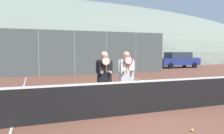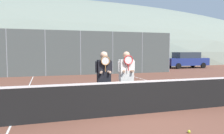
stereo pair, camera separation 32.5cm
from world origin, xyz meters
The scene contains 14 objects.
ground_plane centered at (0.00, 0.00, 0.00)m, with size 120.00×120.00×0.00m, color brown.
hill_distant centered at (0.00, 53.48, 0.00)m, with size 134.46×74.70×26.14m.
clubhouse_building centered at (-0.03, 20.47, 1.78)m, with size 14.63×5.50×3.52m.
fence_back centered at (0.00, 11.11, 1.71)m, with size 15.74×0.06×3.43m.
tennis_net centered at (0.00, 0.00, 0.51)m, with size 9.40×0.09×1.09m.
court_line_left_sideline centered at (-3.49, 3.00, 0.00)m, with size 0.05×16.00×0.01m, color white.
court_line_right_sideline centered at (3.49, 3.00, 0.00)m, with size 0.05×16.00×0.01m, color white.
player_leftmost centered at (-0.91, 0.69, 1.09)m, with size 0.54×0.34×1.84m.
player_center_left centered at (-0.13, 0.77, 1.10)m, with size 0.58×0.34×1.84m.
car_far_left centered at (-3.59, 14.29, 0.88)m, with size 4.77×2.01×1.71m.
car_left_of_center centered at (1.61, 14.48, 0.94)m, with size 4.04×1.95×1.85m.
car_center centered at (6.71, 14.59, 0.90)m, with size 4.56×2.01×1.77m.
car_right_of_center centered at (12.19, 14.70, 0.89)m, with size 4.78×1.92×1.73m.
tennis_ball_on_court centered at (0.45, -1.70, 0.03)m, with size 0.07×0.07×0.07m.
Camera 2 is at (-2.64, -5.79, 1.86)m, focal length 35.00 mm.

